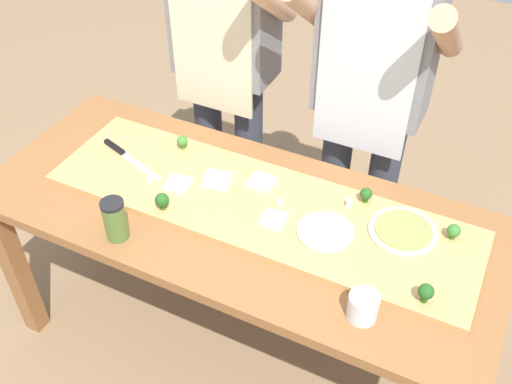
{
  "coord_description": "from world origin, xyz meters",
  "views": [
    {
      "loc": [
        0.7,
        -1.27,
        2.12
      ],
      "look_at": [
        0.03,
        0.08,
        0.79
      ],
      "focal_mm": 41.5,
      "sensor_mm": 36.0,
      "label": 1
    }
  ],
  "objects_px": {
    "prep_table": "(238,231)",
    "pizza_whole_white_garlic": "(325,232)",
    "pizza_slice_center": "(262,182)",
    "flour_cup": "(363,308)",
    "chefs_knife": "(124,154)",
    "cheese_crumble_b": "(149,180)",
    "cheese_crumble_c": "(349,203)",
    "pizza_slice_far_right": "(217,180)",
    "cheese_crumble_a": "(280,202)",
    "broccoli_floret_front_right": "(426,292)",
    "pizza_whole_pesto_green": "(403,231)",
    "broccoli_floret_back_mid": "(162,201)",
    "broccoli_floret_front_left": "(454,231)",
    "broccoli_floret_front_mid": "(182,141)",
    "sauce_jar": "(115,220)",
    "pizza_slice_far_left": "(178,184)",
    "cook_left": "(224,51)",
    "broccoli_floret_center_right": "(366,194)",
    "cook_right": "(371,87)",
    "pizza_slice_near_right": "(273,220)"
  },
  "relations": [
    {
      "from": "broccoli_floret_center_right",
      "to": "cook_right",
      "type": "xyz_separation_m",
      "value": [
        -0.12,
        0.36,
        0.18
      ]
    },
    {
      "from": "broccoli_floret_front_left",
      "to": "cook_right",
      "type": "bearing_deg",
      "value": 136.39
    },
    {
      "from": "broccoli_floret_back_mid",
      "to": "broccoli_floret_center_right",
      "type": "bearing_deg",
      "value": 29.06
    },
    {
      "from": "broccoli_floret_center_right",
      "to": "broccoli_floret_front_left",
      "type": "bearing_deg",
      "value": -8.34
    },
    {
      "from": "broccoli_floret_center_right",
      "to": "pizza_whole_pesto_green",
      "type": "bearing_deg",
      "value": -29.47
    },
    {
      "from": "cheese_crumble_b",
      "to": "cheese_crumble_c",
      "type": "relative_size",
      "value": 0.86
    },
    {
      "from": "pizza_slice_far_right",
      "to": "cheese_crumble_b",
      "type": "height_order",
      "value": "cheese_crumble_b"
    },
    {
      "from": "pizza_whole_pesto_green",
      "to": "pizza_slice_center",
      "type": "height_order",
      "value": "pizza_whole_pesto_green"
    },
    {
      "from": "pizza_whole_pesto_green",
      "to": "cheese_crumble_c",
      "type": "xyz_separation_m",
      "value": [
        -0.2,
        0.04,
        0.0
      ]
    },
    {
      "from": "cheese_crumble_a",
      "to": "cook_right",
      "type": "bearing_deg",
      "value": 75.76
    },
    {
      "from": "pizza_slice_center",
      "to": "cook_left",
      "type": "relative_size",
      "value": 0.05
    },
    {
      "from": "pizza_whole_white_garlic",
      "to": "broccoli_floret_front_mid",
      "type": "distance_m",
      "value": 0.67
    },
    {
      "from": "prep_table",
      "to": "broccoli_floret_front_mid",
      "type": "xyz_separation_m",
      "value": [
        -0.33,
        0.19,
        0.15
      ]
    },
    {
      "from": "broccoli_floret_center_right",
      "to": "broccoli_floret_front_left",
      "type": "relative_size",
      "value": 1.02
    },
    {
      "from": "chefs_knife",
      "to": "cook_left",
      "type": "xyz_separation_m",
      "value": [
        0.15,
        0.51,
        0.21
      ]
    },
    {
      "from": "flour_cup",
      "to": "cheese_crumble_a",
      "type": "bearing_deg",
      "value": 142.07
    },
    {
      "from": "prep_table",
      "to": "pizza_whole_white_garlic",
      "type": "distance_m",
      "value": 0.34
    },
    {
      "from": "pizza_slice_center",
      "to": "broccoli_floret_center_right",
      "type": "height_order",
      "value": "broccoli_floret_center_right"
    },
    {
      "from": "cook_left",
      "to": "sauce_jar",
      "type": "bearing_deg",
      "value": -85.7
    },
    {
      "from": "pizza_slice_far_left",
      "to": "cook_left",
      "type": "relative_size",
      "value": 0.05
    },
    {
      "from": "pizza_whole_white_garlic",
      "to": "cheese_crumble_b",
      "type": "distance_m",
      "value": 0.64
    },
    {
      "from": "broccoli_floret_back_mid",
      "to": "sauce_jar",
      "type": "distance_m",
      "value": 0.17
    },
    {
      "from": "broccoli_floret_front_right",
      "to": "pizza_whole_pesto_green",
      "type": "bearing_deg",
      "value": 117.89
    },
    {
      "from": "broccoli_floret_back_mid",
      "to": "flour_cup",
      "type": "bearing_deg",
      "value": -8.77
    },
    {
      "from": "cheese_crumble_b",
      "to": "pizza_slice_far_right",
      "type": "bearing_deg",
      "value": 26.82
    },
    {
      "from": "chefs_knife",
      "to": "pizza_slice_center",
      "type": "distance_m",
      "value": 0.53
    },
    {
      "from": "broccoli_floret_back_mid",
      "to": "broccoli_floret_front_right",
      "type": "xyz_separation_m",
      "value": [
        0.87,
        0.0,
        0.0
      ]
    },
    {
      "from": "pizza_slice_center",
      "to": "flour_cup",
      "type": "relative_size",
      "value": 1.0
    },
    {
      "from": "pizza_slice_far_right",
      "to": "pizza_slice_near_right",
      "type": "bearing_deg",
      "value": -20.15
    },
    {
      "from": "cheese_crumble_c",
      "to": "pizza_whole_white_garlic",
      "type": "bearing_deg",
      "value": -98.24
    },
    {
      "from": "pizza_slice_center",
      "to": "cheese_crumble_b",
      "type": "relative_size",
      "value": 4.87
    },
    {
      "from": "sauce_jar",
      "to": "cheese_crumble_a",
      "type": "bearing_deg",
      "value": 40.04
    },
    {
      "from": "pizza_slice_center",
      "to": "cheese_crumble_c",
      "type": "relative_size",
      "value": 4.17
    },
    {
      "from": "flour_cup",
      "to": "broccoli_floret_back_mid",
      "type": "bearing_deg",
      "value": 171.23
    },
    {
      "from": "pizza_slice_center",
      "to": "broccoli_floret_front_mid",
      "type": "xyz_separation_m",
      "value": [
        -0.35,
        0.05,
        0.03
      ]
    },
    {
      "from": "broccoli_floret_front_mid",
      "to": "sauce_jar",
      "type": "relative_size",
      "value": 0.37
    },
    {
      "from": "chefs_knife",
      "to": "pizza_slice_near_right",
      "type": "relative_size",
      "value": 3.86
    },
    {
      "from": "broccoli_floret_back_mid",
      "to": "broccoli_floret_front_left",
      "type": "distance_m",
      "value": 0.93
    },
    {
      "from": "broccoli_floret_back_mid",
      "to": "pizza_slice_far_left",
      "type": "bearing_deg",
      "value": 97.37
    },
    {
      "from": "chefs_knife",
      "to": "pizza_slice_near_right",
      "type": "height_order",
      "value": "chefs_knife"
    },
    {
      "from": "chefs_knife",
      "to": "cheese_crumble_a",
      "type": "bearing_deg",
      "value": 1.03
    },
    {
      "from": "chefs_knife",
      "to": "broccoli_floret_front_left",
      "type": "bearing_deg",
      "value": 5.17
    },
    {
      "from": "prep_table",
      "to": "pizza_slice_far_left",
      "type": "bearing_deg",
      "value": 179.97
    },
    {
      "from": "pizza_slice_far_right",
      "to": "cheese_crumble_a",
      "type": "bearing_deg",
      "value": -2.87
    },
    {
      "from": "prep_table",
      "to": "pizza_slice_far_right",
      "type": "xyz_separation_m",
      "value": [
        -0.12,
        0.08,
        0.13
      ]
    },
    {
      "from": "broccoli_floret_back_mid",
      "to": "chefs_knife",
      "type": "bearing_deg",
      "value": 147.98
    },
    {
      "from": "pizza_whole_white_garlic",
      "to": "chefs_knife",
      "type": "bearing_deg",
      "value": 176.51
    },
    {
      "from": "broccoli_floret_center_right",
      "to": "pizza_slice_far_left",
      "type": "bearing_deg",
      "value": -161.22
    },
    {
      "from": "chefs_knife",
      "to": "pizza_slice_center",
      "type": "xyz_separation_m",
      "value": [
        0.52,
        0.08,
        0.0
      ]
    },
    {
      "from": "prep_table",
      "to": "sauce_jar",
      "type": "distance_m",
      "value": 0.43
    }
  ]
}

